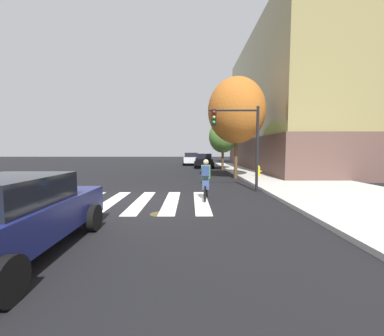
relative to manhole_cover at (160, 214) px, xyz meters
The scene contains 13 objects.
ground_plane 2.02m from the manhole_cover, 116.47° to the left, with size 120.00×120.00×0.00m, color black.
sidewalk 8.06m from the manhole_cover, 12.97° to the left, with size 6.50×50.00×0.15m, color #B2AFA8.
crosswalk_stripes 2.05m from the manhole_cover, 118.22° to the left, with size 5.36×4.18×0.01m.
manhole_cover is the anchor object (origin of this frame).
sedan_near 4.02m from the manhole_cover, 128.49° to the right, with size 2.20×4.62×1.59m.
sedan_mid 20.18m from the manhole_cover, 82.73° to the left, with size 2.30×4.74×1.62m.
sedan_far 24.77m from the manhole_cover, 87.38° to the left, with size 2.28×4.82×1.66m.
cyclist 2.84m from the manhole_cover, 52.70° to the left, with size 0.39×1.70×1.69m.
traffic_light_near 6.13m from the manhole_cover, 50.17° to the left, with size 2.47×0.28×4.20m.
fire_hydrant 11.36m from the manhole_cover, 58.15° to the left, with size 0.33×0.22×0.78m.
street_tree_near 11.36m from the manhole_cover, 65.58° to the left, with size 4.01×4.01×7.13m.
street_tree_mid 17.45m from the manhole_cover, 75.46° to the left, with size 2.81×2.81×5.00m.
corner_building 24.07m from the manhole_cover, 48.57° to the left, with size 16.80×20.50×13.56m.
Camera 1 is at (1.89, -9.38, 2.09)m, focal length 22.23 mm.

